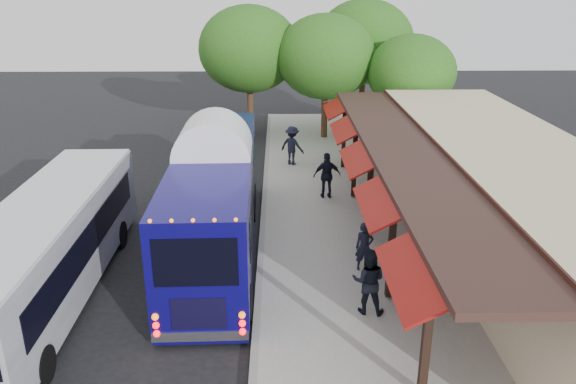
% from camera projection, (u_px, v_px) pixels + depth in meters
% --- Properties ---
extents(ground, '(90.00, 90.00, 0.00)m').
position_uv_depth(ground, '(256.00, 303.00, 16.10)').
color(ground, black).
rests_on(ground, ground).
extents(sidewalk, '(10.00, 40.00, 0.15)m').
position_uv_depth(sidewalk, '(401.00, 240.00, 19.89)').
color(sidewalk, '#9E9B93').
rests_on(sidewalk, ground).
extents(curb, '(0.20, 40.00, 0.16)m').
position_uv_depth(curb, '(262.00, 241.00, 19.81)').
color(curb, gray).
rests_on(curb, ground).
extents(station_shelter, '(8.15, 20.00, 3.60)m').
position_uv_depth(station_shelter, '(503.00, 193.00, 19.32)').
color(station_shelter, '#C8B78B').
rests_on(station_shelter, ground).
extents(coach_bus, '(2.74, 11.72, 3.72)m').
position_uv_depth(coach_bus, '(216.00, 194.00, 18.76)').
color(coach_bus, '#0D075B').
rests_on(coach_bus, ground).
extents(city_bus, '(2.55, 10.93, 2.93)m').
position_uv_depth(city_bus, '(49.00, 246.00, 15.92)').
color(city_bus, gray).
rests_on(city_bus, ground).
extents(ped_a, '(0.59, 0.40, 1.56)m').
position_uv_depth(ped_a, '(364.00, 247.00, 17.44)').
color(ped_a, black).
rests_on(ped_a, sidewalk).
extents(ped_b, '(1.05, 0.89, 1.89)m').
position_uv_depth(ped_b, '(369.00, 281.00, 15.11)').
color(ped_b, black).
rests_on(ped_b, sidewalk).
extents(ped_c, '(1.17, 0.57, 1.94)m').
position_uv_depth(ped_c, '(327.00, 175.00, 23.29)').
color(ped_c, black).
rests_on(ped_c, sidewalk).
extents(ped_d, '(1.43, 1.25, 1.92)m').
position_uv_depth(ped_d, '(292.00, 146.00, 27.59)').
color(ped_d, black).
rests_on(ped_d, sidewalk).
extents(sign_board, '(0.08, 0.53, 1.16)m').
position_uv_depth(sign_board, '(366.00, 244.00, 17.64)').
color(sign_board, black).
rests_on(sign_board, sidewalk).
extents(tree_left, '(5.55, 5.55, 7.11)m').
position_uv_depth(tree_left, '(326.00, 57.00, 31.29)').
color(tree_left, '#382314').
rests_on(tree_left, ground).
extents(tree_mid, '(6.07, 6.07, 7.78)m').
position_uv_depth(tree_mid, '(364.00, 42.00, 34.59)').
color(tree_mid, '#382314').
rests_on(tree_mid, ground).
extents(tree_right, '(4.78, 4.78, 6.12)m').
position_uv_depth(tree_right, '(411.00, 72.00, 30.26)').
color(tree_right, '#382314').
rests_on(tree_right, ground).
extents(tree_far, '(5.87, 5.87, 7.52)m').
position_uv_depth(tree_far, '(249.00, 49.00, 32.48)').
color(tree_far, '#382314').
rests_on(tree_far, ground).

